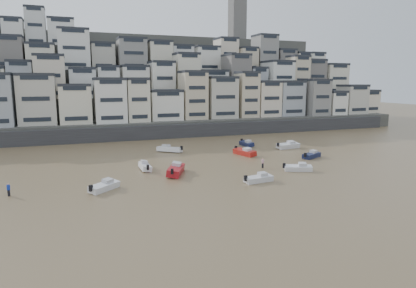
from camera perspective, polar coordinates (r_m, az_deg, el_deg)
name	(u,v)px	position (r m, az deg, el deg)	size (l,w,h in m)	color
ground	(239,245)	(34.55, 4.85, -15.18)	(400.00, 400.00, 0.00)	brown
harbor_wall	(168,131)	(97.08, -6.25, 1.94)	(140.00, 3.00, 3.50)	#38383A
hillside	(152,86)	(136.14, -8.57, 8.79)	(141.04, 66.00, 50.00)	#4C4C47
boat_a	(259,178)	(54.70, 7.81, -5.14)	(4.89, 1.60, 1.33)	silver
boat_b	(298,167)	(62.56, 13.70, -3.47)	(4.87, 1.59, 1.33)	silver
boat_c	(176,169)	(58.94, -4.98, -3.78)	(6.67, 2.18, 1.82)	#A2131B
boat_d	(312,154)	(74.10, 15.65, -1.52)	(5.22, 1.71, 1.42)	#131A3B
boat_e	(245,151)	(74.33, 5.65, -1.10)	(5.94, 1.94, 1.62)	#A01A13
boat_f	(145,166)	(62.62, -9.67, -3.30)	(5.07, 1.66, 1.38)	silver
boat_g	(288,145)	(83.31, 12.22, -0.11)	(6.04, 1.98, 1.65)	silver
boat_h	(170,148)	(77.74, -5.93, -0.65)	(5.82, 1.90, 1.59)	silver
boat_i	(247,143)	(85.05, 5.96, 0.16)	(5.09, 1.66, 1.39)	#141C41
boat_j	(104,185)	(52.03, -15.67, -6.14)	(5.11, 1.67, 1.39)	silver
person_blue	(9,189)	(54.04, -28.35, -6.18)	(0.44, 0.44, 1.74)	#152FA3
person_pink	(263,163)	(63.67, 8.42, -2.89)	(0.44, 0.44, 1.74)	#CD91A3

